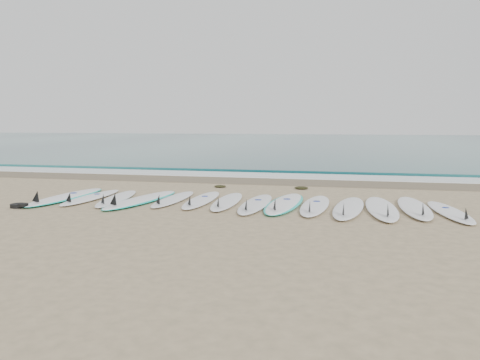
% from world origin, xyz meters
% --- Properties ---
extents(ground, '(120.00, 120.00, 0.00)m').
position_xyz_m(ground, '(0.00, 0.00, 0.00)').
color(ground, '#9E8866').
extents(ocean, '(120.00, 55.00, 0.03)m').
position_xyz_m(ocean, '(0.00, 32.50, 0.01)').
color(ocean, '#195457').
rests_on(ocean, ground).
extents(wet_sand_band, '(120.00, 1.80, 0.01)m').
position_xyz_m(wet_sand_band, '(0.00, 4.10, 0.01)').
color(wet_sand_band, brown).
rests_on(wet_sand_band, ground).
extents(foam_band, '(120.00, 1.40, 0.04)m').
position_xyz_m(foam_band, '(0.00, 5.50, 0.02)').
color(foam_band, silver).
rests_on(foam_band, ground).
extents(wave_crest, '(120.00, 1.00, 0.10)m').
position_xyz_m(wave_crest, '(0.00, 7.00, 0.05)').
color(wave_crest, '#195457').
rests_on(wave_crest, ground).
extents(surfboard_0, '(0.80, 2.88, 0.36)m').
position_xyz_m(surfboard_0, '(-4.20, -0.17, 0.05)').
color(surfboard_0, white).
rests_on(surfboard_0, ground).
extents(surfboard_1, '(0.54, 2.45, 0.31)m').
position_xyz_m(surfboard_1, '(-3.59, -0.11, 0.05)').
color(surfboard_1, white).
rests_on(surfboard_1, ground).
extents(surfboard_2, '(0.89, 2.52, 0.32)m').
position_xyz_m(surfboard_2, '(-2.92, -0.13, 0.05)').
color(surfboard_2, silver).
rests_on(surfboard_2, ground).
extents(surfboard_3, '(1.09, 2.89, 0.36)m').
position_xyz_m(surfboard_3, '(-2.29, -0.16, 0.05)').
color(surfboard_3, white).
rests_on(surfboard_3, ground).
extents(surfboard_4, '(0.51, 2.39, 0.30)m').
position_xyz_m(surfboard_4, '(-1.62, 0.08, 0.05)').
color(surfboard_4, white).
rests_on(surfboard_4, ground).
extents(surfboard_5, '(0.59, 2.53, 0.32)m').
position_xyz_m(surfboard_5, '(-0.95, 0.11, 0.06)').
color(surfboard_5, white).
rests_on(surfboard_5, ground).
extents(surfboard_6, '(0.64, 2.52, 0.32)m').
position_xyz_m(surfboard_6, '(-0.34, 0.03, 0.06)').
color(surfboard_6, white).
rests_on(surfboard_6, ground).
extents(surfboard_7, '(0.57, 2.62, 0.33)m').
position_xyz_m(surfboard_7, '(0.34, -0.15, 0.06)').
color(surfboard_7, white).
rests_on(surfboard_7, ground).
extents(surfboard_8, '(0.85, 2.86, 0.36)m').
position_xyz_m(surfboard_8, '(0.94, 0.07, 0.05)').
color(surfboard_8, white).
rests_on(surfboard_8, ground).
extents(surfboard_9, '(0.68, 2.66, 0.34)m').
position_xyz_m(surfboard_9, '(1.60, -0.06, 0.06)').
color(surfboard_9, white).
rests_on(surfboard_9, ground).
extents(surfboard_10, '(0.85, 2.79, 0.35)m').
position_xyz_m(surfboard_10, '(2.28, -0.20, 0.06)').
color(surfboard_10, white).
rests_on(surfboard_10, ground).
extents(surfboard_11, '(0.69, 2.88, 0.37)m').
position_xyz_m(surfboard_11, '(2.94, -0.12, 0.06)').
color(surfboard_11, white).
rests_on(surfboard_11, ground).
extents(surfboard_12, '(0.60, 2.78, 0.35)m').
position_xyz_m(surfboard_12, '(3.61, 0.11, 0.06)').
color(surfboard_12, white).
rests_on(surfboard_12, ground).
extents(surfboard_13, '(0.76, 2.47, 0.31)m').
position_xyz_m(surfboard_13, '(4.23, -0.20, 0.05)').
color(surfboard_13, white).
rests_on(surfboard_13, ground).
extents(seaweed_near, '(0.33, 0.26, 0.06)m').
position_xyz_m(seaweed_near, '(-1.16, 2.52, 0.03)').
color(seaweed_near, black).
rests_on(seaweed_near, ground).
extents(seaweed_far, '(0.38, 0.29, 0.07)m').
position_xyz_m(seaweed_far, '(1.07, 2.66, 0.04)').
color(seaweed_far, black).
rests_on(seaweed_far, ground).
extents(leash_coil, '(0.46, 0.36, 0.11)m').
position_xyz_m(leash_coil, '(-4.48, -1.40, 0.05)').
color(leash_coil, black).
rests_on(leash_coil, ground).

